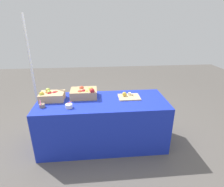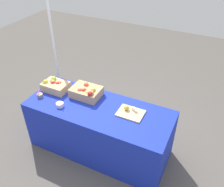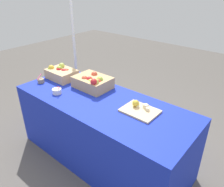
% 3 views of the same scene
% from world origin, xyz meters
% --- Properties ---
extents(ground_plane, '(10.00, 10.00, 0.00)m').
position_xyz_m(ground_plane, '(0.00, 0.00, 0.00)').
color(ground_plane, '#56514C').
extents(table, '(1.90, 0.76, 0.74)m').
position_xyz_m(table, '(0.00, 0.00, 0.37)').
color(table, '#192DB7').
rests_on(table, ground_plane).
extents(apple_crate_left, '(0.35, 0.25, 0.16)m').
position_xyz_m(apple_crate_left, '(-0.74, 0.10, 0.81)').
color(apple_crate_left, tan).
rests_on(apple_crate_left, table).
extents(apple_crate_middle, '(0.39, 0.29, 0.18)m').
position_xyz_m(apple_crate_middle, '(-0.26, 0.15, 0.81)').
color(apple_crate_middle, tan).
rests_on(apple_crate_middle, table).
extents(cutting_board_front, '(0.32, 0.25, 0.08)m').
position_xyz_m(cutting_board_front, '(0.40, 0.08, 0.76)').
color(cutting_board_front, '#D1B284').
rests_on(cutting_board_front, table).
extents(sample_bowl_near, '(0.10, 0.10, 0.10)m').
position_xyz_m(sample_bowl_near, '(-0.46, -0.19, 0.77)').
color(sample_bowl_near, silver).
rests_on(sample_bowl_near, table).
extents(sample_bowl_mid, '(0.08, 0.09, 0.10)m').
position_xyz_m(sample_bowl_mid, '(-0.82, -0.14, 0.77)').
color(sample_bowl_mid, gray).
rests_on(sample_bowl_mid, table).
extents(tent_pole, '(0.04, 0.04, 1.94)m').
position_xyz_m(tent_pole, '(-1.16, 0.69, 0.97)').
color(tent_pole, white).
rests_on(tent_pole, ground_plane).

